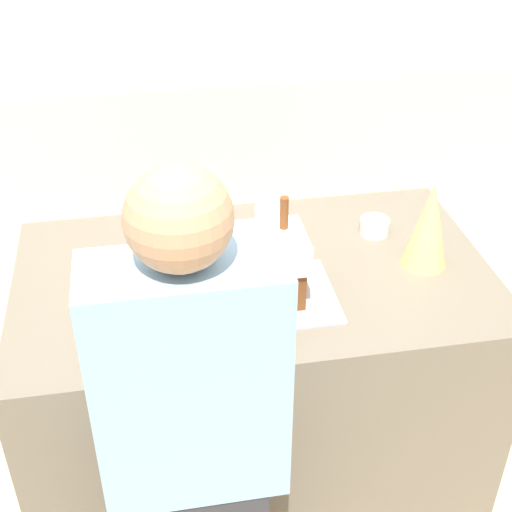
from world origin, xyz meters
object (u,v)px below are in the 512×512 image
decorative_tree (429,224)px  candy_bowl_near_tray_right (125,268)px  candy_bowl_center_rear (271,214)px  candy_bowl_far_left (375,226)px  gingerbread_house (267,264)px  candy_bowl_far_right (185,223)px  baking_tray (266,297)px  person (195,459)px  candy_bowl_near_tray_left (285,236)px

decorative_tree → candy_bowl_near_tray_right: 0.93m
candy_bowl_center_rear → candy_bowl_far_left: size_ratio=1.15×
gingerbread_house → candy_bowl_far_left: gingerbread_house is taller
candy_bowl_far_left → candy_bowl_far_right: bearing=168.6°
baking_tray → person: 0.55m
baking_tray → gingerbread_house: gingerbread_house is taller
person → candy_bowl_far_left: bearing=48.5°
gingerbread_house → candy_bowl_far_right: bearing=115.2°
decorative_tree → candy_bowl_near_tray_left: 0.46m
gingerbread_house → person: 0.58m
baking_tray → decorative_tree: 0.54m
candy_bowl_far_right → candy_bowl_near_tray_left: bearing=-21.7°
candy_bowl_center_rear → candy_bowl_far_left: (0.32, -0.14, 0.00)m
baking_tray → gingerbread_house: bearing=28.7°
decorative_tree → candy_bowl_near_tray_right: size_ratio=3.01×
candy_bowl_near_tray_left → person: size_ratio=0.08×
candy_bowl_far_left → gingerbread_house: bearing=-145.3°
person → decorative_tree: bearing=36.3°
candy_bowl_near_tray_left → person: person is taller
candy_bowl_far_right → candy_bowl_center_rear: bearing=2.5°
candy_bowl_far_right → candy_bowl_near_tray_right: (-0.21, -0.23, 0.00)m
candy_bowl_center_rear → candy_bowl_near_tray_right: candy_bowl_near_tray_right is taller
person → gingerbread_house: bearing=61.3°
baking_tray → candy_bowl_near_tray_right: (-0.40, 0.18, 0.03)m
candy_bowl_far_right → candy_bowl_near_tray_left: (0.31, -0.12, -0.01)m
baking_tray → gingerbread_house: 0.12m
candy_bowl_near_tray_left → candy_bowl_near_tray_right: (-0.52, -0.11, 0.01)m
baking_tray → candy_bowl_far_left: 0.51m
candy_bowl_center_rear → candy_bowl_near_tray_left: bearing=-82.2°
decorative_tree → baking_tray: bearing=-169.8°
candy_bowl_center_rear → baking_tray: bearing=-102.8°
gingerbread_house → person: (-0.26, -0.48, -0.21)m
gingerbread_house → person: size_ratio=0.19×
candy_bowl_far_right → candy_bowl_center_rear: 0.29m
decorative_tree → person: bearing=-143.7°
candy_bowl_center_rear → candy_bowl_near_tray_left: (0.02, -0.14, -0.01)m
decorative_tree → candy_bowl_center_rear: (-0.42, 0.33, -0.11)m
candy_bowl_near_tray_left → candy_bowl_near_tray_right: bearing=-168.3°
baking_tray → candy_bowl_far_left: candy_bowl_far_left is taller
gingerbread_house → candy_bowl_near_tray_left: (0.12, 0.29, -0.10)m
candy_bowl_near_tray_left → candy_bowl_far_left: 0.30m
decorative_tree → candy_bowl_far_right: bearing=155.6°
candy_bowl_far_right → person: (-0.07, -0.89, -0.12)m
baking_tray → gingerbread_house: size_ratio=1.31×
candy_bowl_far_right → person: size_ratio=0.09×
gingerbread_house → candy_bowl_far_left: 0.52m
baking_tray → candy_bowl_far_right: size_ratio=2.89×
candy_bowl_center_rear → candy_bowl_near_tray_left: candy_bowl_center_rear is taller
candy_bowl_center_rear → candy_bowl_far_left: 0.35m
decorative_tree → candy_bowl_near_tray_right: bearing=174.3°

